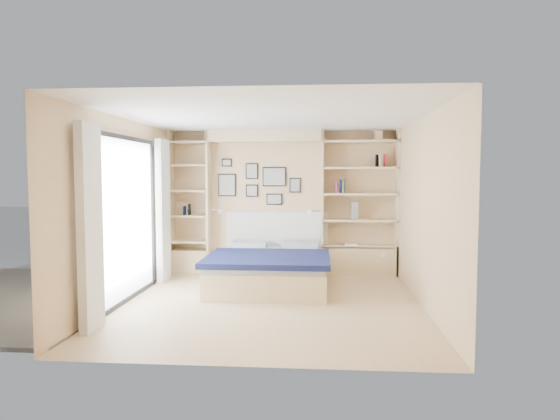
{
  "coord_description": "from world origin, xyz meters",
  "views": [
    {
      "loc": [
        0.64,
        -6.6,
        1.73
      ],
      "look_at": [
        0.06,
        0.9,
        1.2
      ],
      "focal_mm": 32.0,
      "sensor_mm": 36.0,
      "label": 1
    }
  ],
  "objects": [
    {
      "name": "deck_chair",
      "position": [
        -3.29,
        0.98,
        0.33
      ],
      "size": [
        0.63,
        0.8,
        0.7
      ],
      "rotation": [
        0.0,
        0.0,
        -0.35
      ],
      "color": "tan",
      "rests_on": "ground"
    },
    {
      "name": "reading_lamps",
      "position": [
        -0.3,
        2.0,
        1.1
      ],
      "size": [
        1.92,
        0.12,
        0.15
      ],
      "color": "silver",
      "rests_on": "ground"
    },
    {
      "name": "bed",
      "position": [
        -0.11,
        1.05,
        0.28
      ],
      "size": [
        1.82,
        2.32,
        1.07
      ],
      "color": "beige",
      "rests_on": "ground"
    },
    {
      "name": "room_shell",
      "position": [
        -0.39,
        1.52,
        1.08
      ],
      "size": [
        4.5,
        4.5,
        4.5
      ],
      "color": "#D1B483",
      "rests_on": "ground"
    },
    {
      "name": "photo_gallery",
      "position": [
        -0.45,
        2.22,
        1.6
      ],
      "size": [
        1.48,
        0.02,
        0.82
      ],
      "color": "black",
      "rests_on": "ground"
    },
    {
      "name": "deck",
      "position": [
        -3.6,
        0.0,
        0.0
      ],
      "size": [
        3.2,
        4.0,
        0.05
      ],
      "primitive_type": "cube",
      "color": "brown",
      "rests_on": "ground"
    },
    {
      "name": "ground",
      "position": [
        0.0,
        0.0,
        0.0
      ],
      "size": [
        4.5,
        4.5,
        0.0
      ],
      "primitive_type": "plane",
      "color": "tan",
      "rests_on": "ground"
    },
    {
      "name": "shelf_decor",
      "position": [
        1.06,
        2.07,
        1.68
      ],
      "size": [
        3.53,
        0.23,
        2.03
      ],
      "color": "#B21F53",
      "rests_on": "ground"
    }
  ]
}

